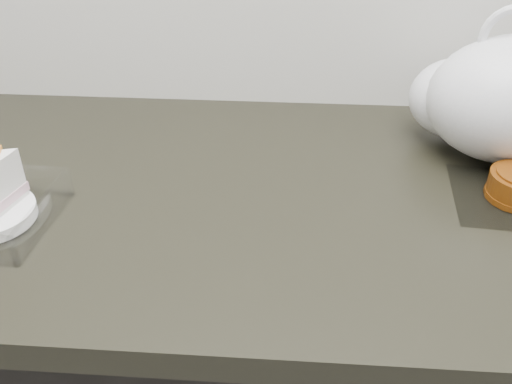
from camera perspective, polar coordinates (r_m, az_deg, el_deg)
plastic_bag at (r=0.97m, az=23.40°, el=8.57°), size 0.33×0.30×0.24m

